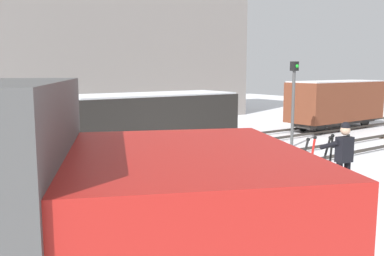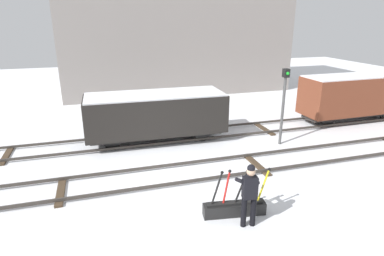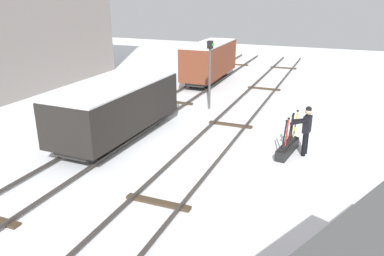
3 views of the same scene
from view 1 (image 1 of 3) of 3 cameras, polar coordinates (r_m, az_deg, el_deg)
name	(u,v)px [view 1 (image 1 of 3)]	position (r m, az deg, el deg)	size (l,w,h in m)	color
ground_plane	(207,177)	(11.90, 2.11, -6.76)	(60.00, 60.00, 0.00)	white
track_main_line	(207,173)	(11.87, 2.12, -6.27)	(44.00, 1.94, 0.18)	#38332D
track_siding_near	(144,152)	(14.93, -6.65, -3.32)	(44.00, 1.94, 0.18)	#38332D
switch_lever_frame	(319,182)	(10.87, 17.13, -7.18)	(1.91, 0.62, 1.45)	black
rail_worker	(343,155)	(10.49, 20.18, -3.47)	(0.61, 0.73, 1.83)	black
signal_post	(293,94)	(16.65, 13.87, 4.55)	(0.24, 0.32, 3.36)	#4C4C4C
apartment_building	(113,30)	(26.53, -10.91, 13.21)	(16.88, 6.45, 10.98)	gray
freight_car_far_end	(336,102)	(22.31, 19.31, 3.45)	(5.83, 2.00, 2.50)	#2D2B28
freight_car_mid_siding	(152,119)	(14.92, -5.49, 1.25)	(6.20, 2.38, 2.21)	#2D2B28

